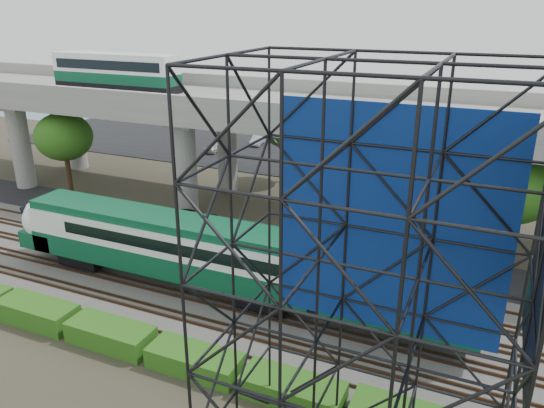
% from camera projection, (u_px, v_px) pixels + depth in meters
% --- Properties ---
extents(ground, '(140.00, 140.00, 0.00)m').
position_uv_depth(ground, '(221.00, 319.00, 29.40)').
color(ground, '#474233').
rests_on(ground, ground).
extents(ballast_bed, '(90.00, 12.00, 0.20)m').
position_uv_depth(ballast_bed, '(237.00, 300.00, 31.07)').
color(ballast_bed, slate).
rests_on(ballast_bed, ground).
extents(service_road, '(90.00, 5.00, 0.08)m').
position_uv_depth(service_road, '(291.00, 245.00, 38.37)').
color(service_road, black).
rests_on(service_road, ground).
extents(parking_lot, '(90.00, 18.00, 0.08)m').
position_uv_depth(parking_lot, '(371.00, 162.00, 58.48)').
color(parking_lot, black).
rests_on(parking_lot, ground).
extents(harbor_water, '(140.00, 40.00, 0.03)m').
position_uv_depth(harbor_water, '(407.00, 124.00, 77.31)').
color(harbor_water, slate).
rests_on(harbor_water, ground).
extents(rail_tracks, '(90.00, 9.52, 0.16)m').
position_uv_depth(rail_tracks, '(237.00, 298.00, 31.01)').
color(rail_tracks, '#472D1E').
rests_on(rail_tracks, ballast_bed).
extents(commuter_train, '(29.30, 3.06, 4.30)m').
position_uv_depth(commuter_train, '(198.00, 250.00, 31.05)').
color(commuter_train, black).
rests_on(commuter_train, rail_tracks).
extents(overpass, '(80.00, 12.00, 12.40)m').
position_uv_depth(overpass, '(303.00, 118.00, 40.71)').
color(overpass, '#9E9B93').
rests_on(overpass, ground).
extents(scaffold_tower, '(9.36, 6.36, 15.00)m').
position_uv_depth(scaffold_tower, '(364.00, 314.00, 16.25)').
color(scaffold_tower, black).
rests_on(scaffold_tower, ground).
extents(hedge_strip, '(34.60, 1.80, 1.20)m').
position_uv_depth(hedge_strip, '(195.00, 360.00, 25.14)').
color(hedge_strip, '#265012').
rests_on(hedge_strip, ground).
extents(trees, '(40.94, 16.94, 7.69)m').
position_uv_depth(trees, '(265.00, 146.00, 43.03)').
color(trees, '#382314').
rests_on(trees, ground).
extents(suv, '(5.12, 3.14, 1.32)m').
position_uv_depth(suv, '(192.00, 219.00, 41.05)').
color(suv, black).
rests_on(suv, service_road).
extents(parked_cars, '(36.08, 9.62, 1.31)m').
position_uv_depth(parked_cars, '(382.00, 159.00, 57.23)').
color(parked_cars, silver).
rests_on(parked_cars, parking_lot).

